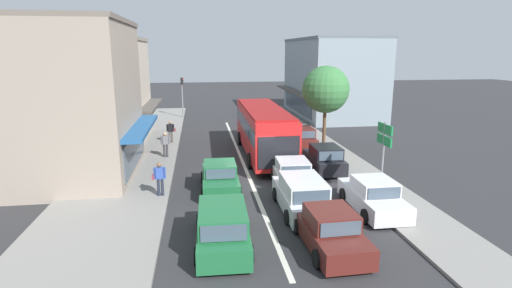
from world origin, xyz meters
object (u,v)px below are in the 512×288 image
(pedestrian_far_walker, at_px, (171,130))
(pedestrian_with_handbag_near, at_px, (160,177))
(sedan_behind_bus_mid, at_px, (292,175))
(wagon_adjacent_lane_trail, at_px, (223,227))
(parked_hatchback_kerb_third, at_px, (301,138))
(pedestrian_browsing_midblock, at_px, (165,143))
(sedan_queue_gap_filler, at_px, (330,230))
(traffic_light_downstreet, at_px, (182,91))
(street_tree_right, at_px, (326,90))
(wagon_behind_bus_near, at_px, (302,195))
(parked_sedan_kerb_rear, at_px, (282,124))
(sedan_adjacent_lane_lead, at_px, (220,178))
(parked_hatchback_kerb_second, at_px, (324,159))
(parked_sedan_kerb_front, at_px, (373,196))
(directional_road_sign, at_px, (384,141))
(city_bus, at_px, (263,128))

(pedestrian_far_walker, bearing_deg, pedestrian_with_handbag_near, -89.05)
(pedestrian_with_handbag_near, xyz_separation_m, pedestrian_far_walker, (-0.19, 11.44, 0.00))
(sedan_behind_bus_mid, bearing_deg, wagon_adjacent_lane_trail, -123.76)
(wagon_adjacent_lane_trail, distance_m, parked_hatchback_kerb_third, 15.52)
(pedestrian_browsing_midblock, bearing_deg, sedan_queue_gap_filler, -63.03)
(traffic_light_downstreet, distance_m, street_tree_right, 18.12)
(traffic_light_downstreet, bearing_deg, parked_hatchback_kerb_third, -58.49)
(wagon_behind_bus_near, relative_size, parked_sedan_kerb_rear, 1.06)
(sedan_adjacent_lane_lead, bearing_deg, parked_hatchback_kerb_third, 52.35)
(parked_hatchback_kerb_second, bearing_deg, parked_sedan_kerb_rear, 90.35)
(sedan_behind_bus_mid, xyz_separation_m, parked_sedan_kerb_rear, (2.43, 14.17, 0.00))
(sedan_adjacent_lane_lead, xyz_separation_m, parked_hatchback_kerb_second, (6.20, 2.46, 0.05))
(parked_sedan_kerb_front, bearing_deg, traffic_light_downstreet, 108.99)
(wagon_adjacent_lane_trail, xyz_separation_m, sedan_behind_bus_mid, (3.93, 5.88, -0.08))
(pedestrian_browsing_midblock, bearing_deg, traffic_light_downstreet, 87.90)
(sedan_behind_bus_mid, height_order, parked_sedan_kerb_front, same)
(parked_hatchback_kerb_third, relative_size, directional_road_sign, 1.04)
(sedan_adjacent_lane_lead, distance_m, parked_sedan_kerb_front, 7.39)
(wagon_behind_bus_near, height_order, pedestrian_with_handbag_near, pedestrian_with_handbag_near)
(parked_sedan_kerb_front, distance_m, street_tree_right, 12.05)
(wagon_behind_bus_near, relative_size, pedestrian_browsing_midblock, 2.77)
(pedestrian_with_handbag_near, bearing_deg, directional_road_sign, -6.08)
(wagon_adjacent_lane_trail, relative_size, street_tree_right, 0.78)
(street_tree_right, xyz_separation_m, pedestrian_far_walker, (-10.94, 2.88, -3.14))
(traffic_light_downstreet, height_order, street_tree_right, street_tree_right)
(sedan_queue_gap_filler, relative_size, pedestrian_browsing_midblock, 2.61)
(parked_hatchback_kerb_third, bearing_deg, parked_hatchback_kerb_second, -91.01)
(directional_road_sign, distance_m, pedestrian_browsing_midblock, 13.74)
(parked_hatchback_kerb_second, height_order, traffic_light_downstreet, traffic_light_downstreet)
(directional_road_sign, distance_m, pedestrian_far_walker, 16.60)
(wagon_adjacent_lane_trail, height_order, traffic_light_downstreet, traffic_light_downstreet)
(sedan_behind_bus_mid, distance_m, parked_sedan_kerb_front, 4.51)
(wagon_behind_bus_near, height_order, traffic_light_downstreet, traffic_light_downstreet)
(sedan_adjacent_lane_lead, bearing_deg, traffic_light_downstreet, 96.44)
(pedestrian_browsing_midblock, bearing_deg, parked_hatchback_kerb_second, -23.37)
(parked_sedan_kerb_front, height_order, street_tree_right, street_tree_right)
(pedestrian_with_handbag_near, bearing_deg, parked_hatchback_kerb_third, 44.08)
(traffic_light_downstreet, relative_size, pedestrian_far_walker, 2.58)
(traffic_light_downstreet, distance_m, pedestrian_browsing_midblock, 16.22)
(parked_sedan_kerb_rear, distance_m, pedestrian_with_handbag_near, 17.37)
(city_bus, height_order, pedestrian_far_walker, city_bus)
(wagon_adjacent_lane_trail, height_order, directional_road_sign, directional_road_sign)
(parked_hatchback_kerb_second, distance_m, parked_sedan_kerb_rear, 11.68)
(city_bus, relative_size, wagon_adjacent_lane_trail, 2.39)
(pedestrian_far_walker, bearing_deg, parked_hatchback_kerb_second, -41.76)
(directional_road_sign, height_order, pedestrian_far_walker, directional_road_sign)
(street_tree_right, relative_size, pedestrian_with_handbag_near, 3.60)
(city_bus, height_order, parked_hatchback_kerb_second, city_bus)
(parked_hatchback_kerb_second, xyz_separation_m, traffic_light_downstreet, (-8.75, 20.15, 2.15))
(wagon_adjacent_lane_trail, height_order, parked_hatchback_kerb_third, wagon_adjacent_lane_trail)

